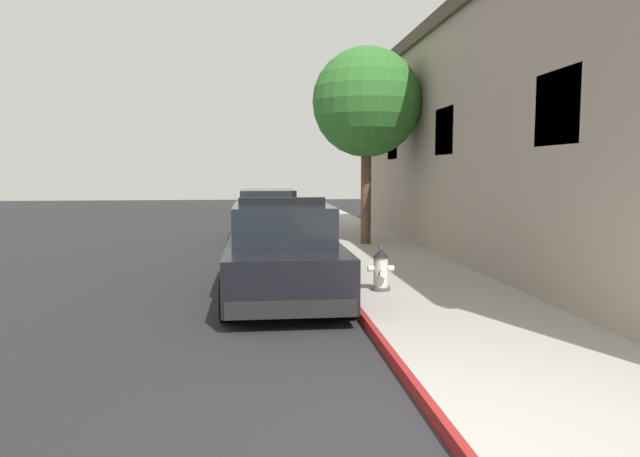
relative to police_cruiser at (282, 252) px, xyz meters
name	(u,v)px	position (x,y,z in m)	size (l,w,h in m)	color
ground_plane	(127,266)	(-3.48, 4.14, -0.84)	(31.19, 60.00, 0.20)	#232326
sidewalk_pavement	(376,255)	(2.52, 4.14, -0.68)	(2.88, 60.00, 0.13)	#9E9991
curb_painted_edge	(317,256)	(1.04, 4.14, -0.68)	(0.08, 60.00, 0.13)	maroon
storefront_building	(579,136)	(7.32, 3.47, 2.23)	(6.95, 18.65, 5.93)	gray
police_cruiser	(282,252)	(0.00, 0.00, 0.00)	(1.94, 4.84, 1.68)	black
parked_car_silver_ahead	(268,216)	(-0.07, 8.13, 0.00)	(1.94, 4.84, 1.56)	#B2B5BA
fire_hydrant	(381,270)	(1.63, -0.46, -0.26)	(0.44, 0.40, 0.76)	#4C4C51
street_tree	(367,103)	(2.58, 5.88, 3.23)	(2.96, 2.96, 5.34)	brown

